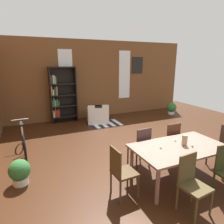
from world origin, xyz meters
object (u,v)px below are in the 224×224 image
dining_chair_far_right (170,140)px  potted_plant_by_shelf (171,108)px  dining_table (179,150)px  dining_chair_head_left (121,171)px  dining_chair_far_left (141,145)px  potted_plant_window (20,172)px  dining_chair_near_left (192,182)px  bookshelf_tall (61,95)px  armchair_white (98,116)px  vase_on_table (185,140)px  dining_chair_head_right (223,145)px  bicycle_second (23,141)px

dining_chair_far_right → potted_plant_by_shelf: 4.54m
dining_table → dining_chair_head_left: dining_chair_head_left is taller
dining_chair_far_left → potted_plant_by_shelf: (3.83, 3.42, -0.22)m
potted_plant_window → dining_chair_near_left: bearing=-36.8°
bookshelf_tall → armchair_white: (1.27, -0.70, -0.80)m
dining_chair_head_left → armchair_white: size_ratio=0.99×
dining_chair_far_left → dining_chair_far_right: (0.84, -0.00, 0.00)m
vase_on_table → bookshelf_tall: bookshelf_tall is taller
dining_chair_near_left → bookshelf_tall: 5.95m
bookshelf_tall → dining_chair_far_right: bearing=-67.0°
dining_chair_far_left → dining_chair_head_right: 1.89m
dining_chair_far_left → bookshelf_tall: bearing=103.0°
dining_table → potted_plant_by_shelf: bearing=50.8°
dining_table → potted_plant_by_shelf: 5.41m
potted_plant_window → armchair_white: bearing=49.1°
dining_chair_head_left → potted_plant_by_shelf: size_ratio=1.74×
dining_chair_near_left → bicycle_second: dining_chair_near_left is taller
bicycle_second → bookshelf_tall: bearing=59.4°
dining_chair_head_left → bookshelf_tall: (-0.11, 5.09, 0.56)m
dining_chair_far_right → bookshelf_tall: bearing=113.0°
bookshelf_tall → bicycle_second: size_ratio=1.30×
armchair_white → potted_plant_by_shelf: size_ratio=1.77×
bookshelf_tall → potted_plant_by_shelf: size_ratio=4.00×
dining_chair_far_right → armchair_white: bearing=98.9°
bicycle_second → potted_plant_window: size_ratio=3.26×
dining_chair_far_left → dining_chair_head_right: (1.73, -0.76, 0.00)m
potted_plant_by_shelf → vase_on_table: bearing=-128.2°
dining_chair_head_right → potted_plant_by_shelf: (2.10, 4.18, -0.22)m
dining_chair_head_right → dining_chair_near_left: 1.90m
dining_chair_far_left → potted_plant_by_shelf: size_ratio=1.74×
potted_plant_by_shelf → armchair_white: bearing=176.6°
dining_chair_near_left → dining_table: bearing=60.7°
potted_plant_window → dining_table: bearing=-20.9°
vase_on_table → bicycle_second: size_ratio=0.13×
dining_chair_far_right → armchair_white: dining_chair_far_right is taller
dining_chair_far_left → vase_on_table: bearing=-54.9°
dining_table → vase_on_table: size_ratio=8.51×
dining_chair_head_right → bookshelf_tall: size_ratio=0.43×
dining_chair_far_left → potted_plant_window: 2.59m
dining_chair_head_right → potted_plant_window: (-4.28, 1.13, -0.24)m
dining_chair_far_left → dining_chair_near_left: 1.53m
dining_chair_head_left → vase_on_table: bearing=0.1°
dining_table → dining_chair_far_left: dining_chair_far_left is taller
dining_table → potted_plant_window: (-2.97, 1.13, -0.38)m
vase_on_table → armchair_white: 4.43m
dining_table → vase_on_table: vase_on_table is taller
dining_table → dining_chair_far_right: 0.88m
armchair_white → bicycle_second: bearing=-146.9°
potted_plant_window → bicycle_second: bearing=86.9°
dining_chair_far_right → dining_chair_head_left: (-1.73, -0.77, 0.00)m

